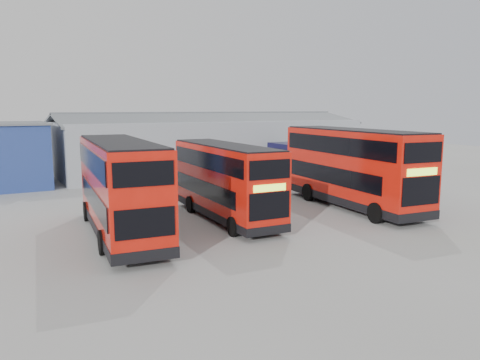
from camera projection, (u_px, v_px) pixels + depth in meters
The scene contains 6 objects.
ground_plane at pixel (232, 215), 27.60m from camera, with size 120.00×120.00×0.00m, color gray.
maintenance_shed at pixel (209, 144), 48.33m from camera, with size 30.50×12.00×5.89m.
double_decker_left at pixel (120, 189), 22.82m from camera, with size 3.72×11.35×4.72m.
double_decker_centre at pixel (225, 182), 26.27m from camera, with size 2.94×10.19×4.27m.
double_decker_right at pixel (352, 169), 29.46m from camera, with size 3.93×11.95×4.96m.
single_decker_blue at pixel (316, 165), 39.03m from camera, with size 3.01×11.62×3.13m.
Camera 1 is at (-12.64, -23.82, 6.24)m, focal length 35.00 mm.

